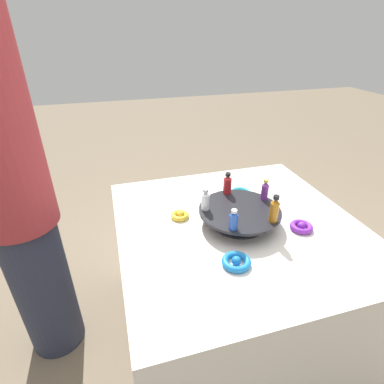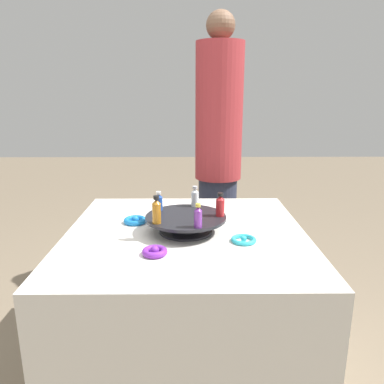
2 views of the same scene
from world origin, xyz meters
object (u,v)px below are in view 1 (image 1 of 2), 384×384
(bottle_amber, at_px, (274,210))
(ribbon_bow_gold, at_px, (180,215))
(ribbon_bow_purple, at_px, (301,227))
(person_figure, at_px, (11,191))
(bottle_purple, at_px, (265,190))
(ribbon_bow_teal, at_px, (241,193))
(bottle_red, at_px, (227,184))
(display_stand, at_px, (239,214))
(bottle_blue, at_px, (234,220))
(bottle_clear, at_px, (205,200))
(ribbon_bow_blue, at_px, (236,262))

(bottle_amber, distance_m, ribbon_bow_gold, 0.42)
(ribbon_bow_purple, xyz_separation_m, person_figure, (-0.32, -1.13, 0.17))
(bottle_purple, relative_size, ribbon_bow_teal, 0.95)
(ribbon_bow_gold, height_order, person_figure, person_figure)
(bottle_purple, bearing_deg, bottle_red, -124.43)
(bottle_amber, xyz_separation_m, person_figure, (-0.32, -0.98, 0.06))
(person_figure, bearing_deg, bottle_amber, -5.21)
(display_stand, bearing_deg, person_figure, -103.00)
(bottle_purple, xyz_separation_m, bottle_blue, (0.17, -0.22, -0.01))
(bottle_clear, bearing_deg, bottle_red, 127.57)
(bottle_blue, relative_size, ribbon_bow_teal, 0.84)
(bottle_purple, bearing_deg, display_stand, -70.43)
(ribbon_bow_gold, bearing_deg, bottle_red, 98.17)
(bottle_blue, height_order, ribbon_bow_teal, bottle_blue)
(person_figure, bearing_deg, bottle_purple, 4.38)
(bottle_amber, distance_m, bottle_red, 0.28)
(ribbon_bow_gold, bearing_deg, ribbon_bow_blue, 19.15)
(ribbon_bow_blue, height_order, ribbon_bow_teal, ribbon_bow_blue)
(ribbon_bow_blue, bearing_deg, ribbon_bow_teal, 154.15)
(display_stand, height_order, ribbon_bow_gold, display_stand)
(ribbon_bow_gold, xyz_separation_m, ribbon_bow_blue, (0.35, 0.12, 0.00))
(bottle_blue, bearing_deg, bottle_purple, 127.57)
(ribbon_bow_blue, height_order, person_figure, person_figure)
(display_stand, xyz_separation_m, bottle_clear, (-0.04, -0.14, 0.07))
(bottle_clear, xyz_separation_m, bottle_blue, (0.16, 0.06, -0.00))
(display_stand, xyz_separation_m, ribbon_bow_teal, (-0.24, 0.11, -0.04))
(ribbon_bow_teal, bearing_deg, bottle_blue, -28.94)
(bottle_purple, relative_size, ribbon_bow_blue, 0.91)
(ribbon_bow_purple, distance_m, ribbon_bow_teal, 0.37)
(bottle_purple, distance_m, ribbon_bow_blue, 0.40)
(bottle_red, xyz_separation_m, bottle_clear, (0.11, -0.14, -0.00))
(bottle_red, relative_size, bottle_clear, 1.07)
(bottle_amber, relative_size, bottle_clear, 1.21)
(bottle_red, bearing_deg, ribbon_bow_teal, 126.74)
(bottle_red, height_order, ribbon_bow_blue, bottle_red)
(bottle_blue, bearing_deg, ribbon_bow_blue, -15.10)
(display_stand, bearing_deg, bottle_red, -178.43)
(bottle_blue, xyz_separation_m, person_figure, (-0.33, -0.81, 0.08))
(bottle_blue, relative_size, ribbon_bow_purple, 0.90)
(bottle_purple, relative_size, bottle_blue, 1.13)
(bottle_red, height_order, bottle_blue, bottle_red)
(bottle_clear, height_order, bottle_blue, bottle_clear)
(bottle_amber, xyz_separation_m, ribbon_bow_gold, (-0.23, -0.33, -0.11))
(bottle_blue, bearing_deg, bottle_clear, -160.43)
(bottle_red, xyz_separation_m, person_figure, (-0.06, -0.89, 0.07))
(display_stand, bearing_deg, ribbon_bow_teal, 154.15)
(bottle_red, distance_m, ribbon_bow_gold, 0.26)
(bottle_purple, relative_size, bottle_red, 0.95)
(bottle_red, bearing_deg, ribbon_bow_purple, 42.50)
(bottle_red, xyz_separation_m, ribbon_bow_teal, (-0.09, 0.12, -0.11))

